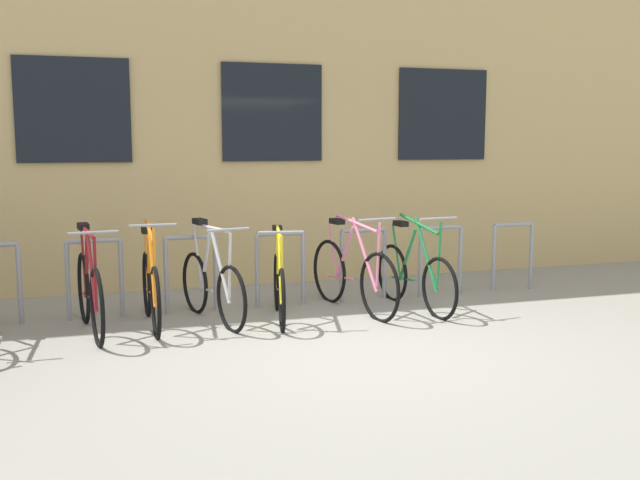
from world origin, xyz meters
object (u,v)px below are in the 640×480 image
at_px(bicycle_silver, 212,285).
at_px(bicycle_green, 415,275).
at_px(bicycle_pink, 353,275).
at_px(bicycle_maroon, 90,292).
at_px(bicycle_orange, 151,288).
at_px(bicycle_yellow, 279,285).

bearing_deg(bicycle_silver, bicycle_green, -2.96).
bearing_deg(bicycle_pink, bicycle_maroon, -177.46).
distance_m(bicycle_green, bicycle_orange, 2.86).
height_order(bicycle_green, bicycle_pink, bicycle_pink).
relative_size(bicycle_yellow, bicycle_green, 0.94).
bearing_deg(bicycle_yellow, bicycle_silver, 170.38).
xyz_separation_m(bicycle_yellow, bicycle_silver, (-0.69, 0.12, 0.02)).
bearing_deg(bicycle_green, bicycle_orange, 177.47).
relative_size(bicycle_yellow, bicycle_silver, 0.99).
height_order(bicycle_yellow, bicycle_green, bicycle_green).
height_order(bicycle_maroon, bicycle_orange, bicycle_orange).
distance_m(bicycle_yellow, bicycle_orange, 1.31).
height_order(bicycle_yellow, bicycle_pink, bicycle_pink).
distance_m(bicycle_maroon, bicycle_orange, 0.60).
bearing_deg(bicycle_yellow, bicycle_green, 0.02).
height_order(bicycle_pink, bicycle_silver, bicycle_pink).
height_order(bicycle_maroon, bicycle_silver, bicycle_maroon).
relative_size(bicycle_maroon, bicycle_green, 1.01).
xyz_separation_m(bicycle_silver, bicycle_orange, (-0.62, 0.01, 0.01)).
xyz_separation_m(bicycle_maroon, bicycle_silver, (1.20, 0.11, -0.02)).
relative_size(bicycle_silver, bicycle_orange, 0.96).
bearing_deg(bicycle_green, bicycle_maroon, 179.93).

